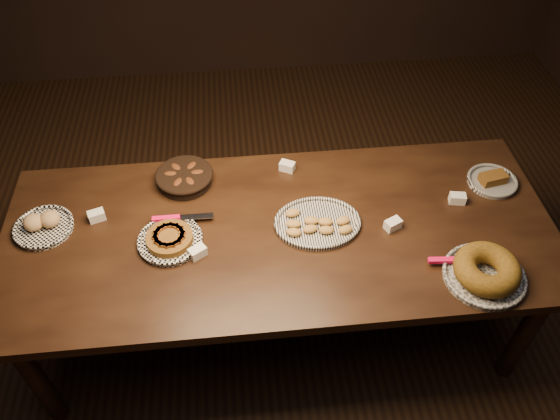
{
  "coord_description": "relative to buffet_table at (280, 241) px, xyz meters",
  "views": [
    {
      "loc": [
        -0.16,
        -1.56,
        2.52
      ],
      "look_at": [
        0.01,
        0.05,
        0.82
      ],
      "focal_mm": 35.0,
      "sensor_mm": 36.0,
      "label": 1
    }
  ],
  "objects": [
    {
      "name": "ground",
      "position": [
        0.0,
        0.0,
        -0.68
      ],
      "size": [
        5.0,
        5.0,
        0.0
      ],
      "primitive_type": "plane",
      "color": "black",
      "rests_on": "ground"
    },
    {
      "name": "buffet_table",
      "position": [
        0.0,
        0.0,
        0.0
      ],
      "size": [
        2.4,
        1.0,
        0.75
      ],
      "color": "black",
      "rests_on": "ground"
    },
    {
      "name": "apple_tart_plate",
      "position": [
        -0.47,
        -0.02,
        0.09
      ],
      "size": [
        0.32,
        0.28,
        0.05
      ],
      "rotation": [
        0.0,
        0.0,
        -0.31
      ],
      "color": "white",
      "rests_on": "buffet_table"
    },
    {
      "name": "madeleine_platter",
      "position": [
        0.16,
        0.01,
        0.09
      ],
      "size": [
        0.37,
        0.31,
        0.04
      ],
      "rotation": [
        0.0,
        0.0,
        0.31
      ],
      "color": "black",
      "rests_on": "buffet_table"
    },
    {
      "name": "bundt_cake_plate",
      "position": [
        0.78,
        -0.34,
        0.12
      ],
      "size": [
        0.37,
        0.33,
        0.1
      ],
      "rotation": [
        0.0,
        0.0,
        0.24
      ],
      "color": "black",
      "rests_on": "buffet_table"
    },
    {
      "name": "croissant_basket",
      "position": [
        -0.41,
        0.34,
        0.11
      ],
      "size": [
        0.27,
        0.27,
        0.07
      ],
      "rotation": [
        0.0,
        0.0,
        -0.03
      ],
      "color": "black",
      "rests_on": "buffet_table"
    },
    {
      "name": "bread_roll_plate",
      "position": [
        -1.01,
        0.11,
        0.1
      ],
      "size": [
        0.26,
        0.26,
        0.08
      ],
      "rotation": [
        0.0,
        0.0,
        -0.22
      ],
      "color": "white",
      "rests_on": "buffet_table"
    },
    {
      "name": "loaf_plate",
      "position": [
        1.02,
        0.19,
        0.09
      ],
      "size": [
        0.23,
        0.23,
        0.05
      ],
      "rotation": [
        0.0,
        0.0,
        0.19
      ],
      "color": "black",
      "rests_on": "buffet_table"
    },
    {
      "name": "tent_cards",
      "position": [
        0.05,
        0.09,
        0.1
      ],
      "size": [
        1.69,
        0.56,
        0.04
      ],
      "color": "white",
      "rests_on": "buffet_table"
    }
  ]
}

